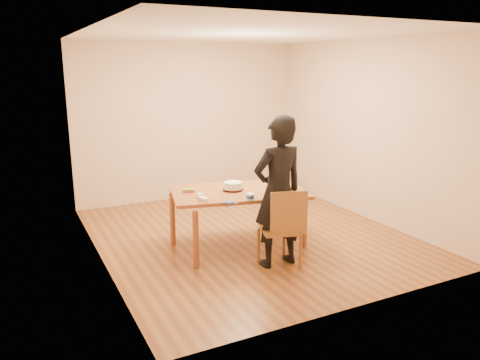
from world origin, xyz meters
name	(u,v)px	position (x,y,z in m)	size (l,w,h in m)	color
room_shell	(238,136)	(0.00, 0.34, 1.35)	(4.00, 4.50, 2.70)	brown
dining_table	(238,192)	(-0.31, -0.29, 0.73)	(1.67, 0.99, 0.04)	brown
dining_chair	(280,229)	(-0.16, -1.06, 0.45)	(0.42, 0.42, 0.04)	brown
cake_plate	(233,189)	(-0.36, -0.24, 0.76)	(0.26, 0.26, 0.02)	#B8190C
cake	(233,186)	(-0.36, -0.24, 0.81)	(0.24, 0.24, 0.08)	white
frosting_dome	(233,182)	(-0.36, -0.24, 0.86)	(0.23, 0.23, 0.03)	white
frosting_tub	(250,197)	(-0.38, -0.74, 0.79)	(0.09, 0.09, 0.08)	white
frosting_lid	(229,202)	(-0.65, -0.73, 0.76)	(0.10, 0.10, 0.01)	#183A9D
frosting_dollop	(229,201)	(-0.65, -0.73, 0.77)	(0.04, 0.04, 0.02)	white
ramekin_green	(205,199)	(-0.87, -0.54, 0.77)	(0.08, 0.08, 0.04)	white
ramekin_yellow	(200,195)	(-0.86, -0.34, 0.77)	(0.08, 0.08, 0.04)	white
ramekin_multi	(202,198)	(-0.89, -0.48, 0.77)	(0.08, 0.08, 0.04)	white
candy_box_pink	(189,191)	(-0.90, -0.07, 0.76)	(0.14, 0.07, 0.02)	#CF3066
candy_box_green	(188,190)	(-0.91, -0.07, 0.78)	(0.14, 0.07, 0.02)	green
spatula	(230,205)	(-0.68, -0.83, 0.75)	(0.14, 0.01, 0.01)	black
person	(278,192)	(-0.16, -1.02, 0.89)	(0.65, 0.42, 1.77)	black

